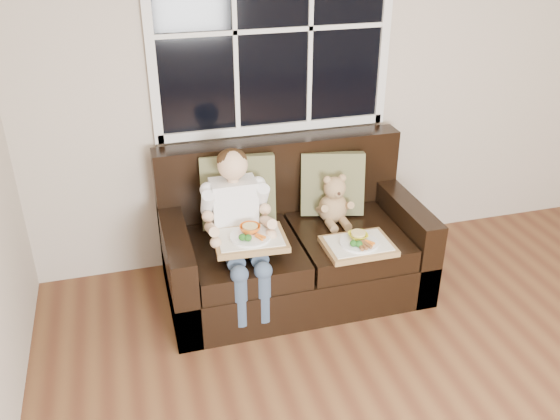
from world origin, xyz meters
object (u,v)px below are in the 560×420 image
object	(u,v)px
tray_left	(250,238)
tray_right	(358,244)
teddy_bear	(334,203)
loveseat	(292,246)
child	(238,216)

from	to	relation	value
tray_left	tray_right	bearing A→B (deg)	-5.01
teddy_bear	loveseat	bearing A→B (deg)	-176.39
loveseat	teddy_bear	size ratio (longest dim) A/B	4.80
loveseat	tray_right	bearing A→B (deg)	-48.30
loveseat	child	bearing A→B (deg)	-162.47
loveseat	teddy_bear	world-z (taller)	loveseat
child	teddy_bear	size ratio (longest dim) A/B	2.65
child	tray_left	bearing A→B (deg)	-73.29
loveseat	child	size ratio (longest dim) A/B	1.82
child	tray_right	size ratio (longest dim) A/B	2.20
tray_right	child	bearing A→B (deg)	161.29
tray_left	tray_right	distance (m)	0.68
tray_right	tray_left	bearing A→B (deg)	171.73
loveseat	tray_left	distance (m)	0.51
loveseat	tray_left	world-z (taller)	loveseat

